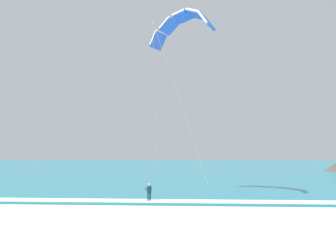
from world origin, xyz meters
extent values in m
cube|color=teal|center=(0.00, 73.16, 0.10)|extent=(200.00, 120.00, 0.20)
cube|color=white|center=(0.00, 14.16, 0.22)|extent=(200.00, 1.65, 0.04)
ellipsoid|color=#E04C38|center=(-5.17, 14.22, 0.03)|extent=(1.04, 1.44, 0.05)
cube|color=black|center=(-5.17, 14.45, 0.07)|extent=(0.17, 0.13, 0.04)
cube|color=black|center=(-5.17, 14.00, 0.07)|extent=(0.17, 0.13, 0.04)
cylinder|color=#143347|center=(-5.26, 14.18, 0.42)|extent=(0.14, 0.14, 0.84)
cylinder|color=#143347|center=(-5.08, 14.27, 0.42)|extent=(0.14, 0.14, 0.84)
cube|color=#143347|center=(-5.17, 14.22, 1.14)|extent=(0.39, 0.34, 0.60)
sphere|color=tan|center=(-5.17, 14.22, 1.58)|extent=(0.22, 0.22, 0.22)
cylinder|color=#143347|center=(-5.40, 14.28, 1.19)|extent=(0.32, 0.49, 0.22)
cylinder|color=#143347|center=(-5.08, 14.45, 1.19)|extent=(0.32, 0.49, 0.22)
cylinder|color=black|center=(-5.34, 14.56, 1.19)|extent=(0.50, 0.29, 0.04)
cube|color=#3F3F42|center=(-5.22, 14.33, 0.92)|extent=(0.14, 0.13, 0.10)
cube|color=blue|center=(-0.01, 14.97, 16.33)|extent=(1.72, 1.99, 1.75)
cube|color=white|center=(-0.44, 14.50, 16.53)|extent=(0.96, 0.91, 1.50)
cube|color=blue|center=(-0.91, 16.12, 17.57)|extent=(2.14, 2.24, 1.27)
cube|color=white|center=(-1.34, 15.65, 17.77)|extent=(1.32, 1.22, 0.96)
cube|color=blue|center=(-2.23, 17.44, 18.02)|extent=(2.31, 2.29, 0.51)
cube|color=white|center=(-2.65, 16.98, 18.22)|extent=(1.42, 1.33, 0.20)
cube|color=blue|center=(-3.67, 18.63, 17.57)|extent=(2.27, 2.14, 1.27)
cube|color=white|center=(-4.09, 18.17, 17.77)|extent=(1.31, 1.24, 0.96)
cube|color=blue|center=(-4.89, 19.43, 16.33)|extent=(1.99, 1.75, 1.75)
cube|color=white|center=(-5.32, 18.96, 16.53)|extent=(0.97, 0.91, 1.50)
cylinder|color=#B2B2B7|center=(-2.50, 14.76, 8.77)|extent=(5.00, 0.43, 15.14)
cylinder|color=#B2B2B7|center=(-4.94, 16.99, 8.77)|extent=(0.12, 4.88, 15.14)
cone|color=#47423D|center=(29.95, 52.56, 0.93)|extent=(4.94, 4.94, 1.87)
camera|label=1|loc=(-2.29, -10.59, 4.41)|focal=30.73mm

